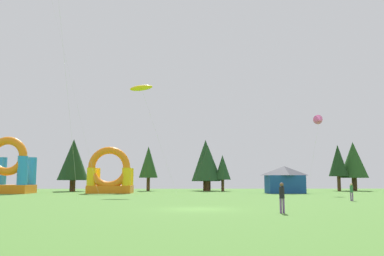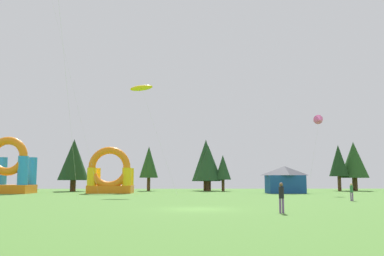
% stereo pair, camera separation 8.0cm
% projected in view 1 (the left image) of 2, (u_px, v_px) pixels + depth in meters
% --- Properties ---
extents(ground_plane, '(120.00, 120.00, 0.00)m').
position_uv_depth(ground_plane, '(199.00, 209.00, 27.40)').
color(ground_plane, '#47752D').
extents(kite_pink_delta, '(2.55, 1.49, 10.50)m').
position_uv_depth(kite_pink_delta, '(319.00, 120.00, 55.10)').
color(kite_pink_delta, '#EA599E').
rests_on(kite_pink_delta, ground_plane).
extents(kite_yellow_parafoil, '(6.29, 1.83, 14.46)m').
position_uv_depth(kite_yellow_parafoil, '(141.00, 88.00, 54.27)').
color(kite_yellow_parafoil, yellow).
rests_on(kite_yellow_parafoil, ground_plane).
extents(person_near_camera, '(0.38, 0.38, 1.61)m').
position_uv_depth(person_near_camera, '(351.00, 190.00, 37.76)').
color(person_near_camera, '#724C8C').
rests_on(person_near_camera, ground_plane).
extents(person_left_edge, '(0.31, 0.31, 1.76)m').
position_uv_depth(person_left_edge, '(282.00, 195.00, 24.20)').
color(person_left_edge, '#724C8C').
rests_on(person_left_edge, ground_plane).
extents(inflatable_orange_dome, '(6.12, 4.49, 6.50)m').
position_uv_depth(inflatable_orange_dome, '(110.00, 177.00, 58.92)').
color(inflatable_orange_dome, orange).
rests_on(inflatable_orange_dome, ground_plane).
extents(inflatable_blue_arch, '(5.63, 4.88, 7.79)m').
position_uv_depth(inflatable_blue_arch, '(10.00, 172.00, 57.89)').
color(inflatable_blue_arch, orange).
rests_on(inflatable_blue_arch, ground_plane).
extents(festival_tent, '(5.00, 3.81, 3.82)m').
position_uv_depth(festival_tent, '(285.00, 180.00, 58.97)').
color(festival_tent, '#19478C').
rests_on(festival_tent, ground_plane).
extents(tree_row_1, '(5.01, 5.01, 8.52)m').
position_uv_depth(tree_row_1, '(73.00, 160.00, 68.24)').
color(tree_row_1, '#4C331E').
rests_on(tree_row_1, ground_plane).
extents(tree_row_2, '(3.19, 3.19, 7.57)m').
position_uv_depth(tree_row_2, '(148.00, 162.00, 71.18)').
color(tree_row_2, '#4C331E').
rests_on(tree_row_2, ground_plane).
extents(tree_row_3, '(4.88, 4.88, 8.79)m').
position_uv_depth(tree_row_3, '(206.00, 160.00, 72.05)').
color(tree_row_3, '#4C331E').
rests_on(tree_row_3, ground_plane).
extents(tree_row_4, '(4.63, 4.63, 7.65)m').
position_uv_depth(tree_row_4, '(208.00, 163.00, 70.50)').
color(tree_row_4, '#4C331E').
rests_on(tree_row_4, ground_plane).
extents(tree_row_5, '(2.70, 2.70, 6.00)m').
position_uv_depth(tree_row_5, '(223.00, 168.00, 69.69)').
color(tree_row_5, '#4C331E').
rests_on(tree_row_5, ground_plane).
extents(tree_row_6, '(3.24, 3.24, 7.81)m').
position_uv_depth(tree_row_6, '(338.00, 161.00, 70.96)').
color(tree_row_6, '#4C331E').
rests_on(tree_row_6, ground_plane).
extents(tree_row_7, '(4.76, 4.76, 8.41)m').
position_uv_depth(tree_row_7, '(353.00, 160.00, 71.95)').
color(tree_row_7, '#4C331E').
rests_on(tree_row_7, ground_plane).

